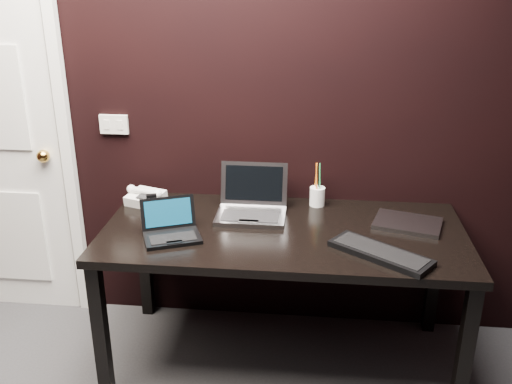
# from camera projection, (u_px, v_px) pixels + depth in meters

# --- Properties ---
(wall_back) EXTENTS (4.00, 0.00, 4.00)m
(wall_back) POSITION_uv_depth(u_px,v_px,m) (231.00, 92.00, 2.87)
(wall_back) COLOR black
(wall_back) RESTS_ON ground
(wall_switch) EXTENTS (0.15, 0.02, 0.10)m
(wall_switch) POSITION_uv_depth(u_px,v_px,m) (114.00, 124.00, 2.99)
(wall_switch) COLOR silver
(wall_switch) RESTS_ON wall_back
(desk) EXTENTS (1.70, 0.80, 0.74)m
(desk) POSITION_uv_depth(u_px,v_px,m) (283.00, 244.00, 2.71)
(desk) COLOR black
(desk) RESTS_ON ground
(netbook) EXTENTS (0.31, 0.30, 0.16)m
(netbook) POSITION_uv_depth(u_px,v_px,m) (171.00, 230.00, 2.59)
(netbook) COLOR black
(netbook) RESTS_ON desk
(silver_laptop) EXTENTS (0.34, 0.30, 0.23)m
(silver_laptop) POSITION_uv_depth(u_px,v_px,m) (252.00, 207.00, 2.82)
(silver_laptop) COLOR gray
(silver_laptop) RESTS_ON desk
(ext_keyboard) EXTENTS (0.45, 0.38, 0.03)m
(ext_keyboard) POSITION_uv_depth(u_px,v_px,m) (380.00, 253.00, 2.43)
(ext_keyboard) COLOR black
(ext_keyboard) RESTS_ON desk
(closed_laptop) EXTENTS (0.36, 0.30, 0.02)m
(closed_laptop) POSITION_uv_depth(u_px,v_px,m) (408.00, 223.00, 2.72)
(closed_laptop) COLOR #999A9E
(closed_laptop) RESTS_ON desk
(desk_phone) EXTENTS (0.22, 0.20, 0.10)m
(desk_phone) POSITION_uv_depth(u_px,v_px,m) (146.00, 197.00, 2.95)
(desk_phone) COLOR silver
(desk_phone) RESTS_ON desk
(mobile_phone) EXTENTS (0.07, 0.07, 0.11)m
(mobile_phone) POSITION_uv_depth(u_px,v_px,m) (152.00, 207.00, 2.82)
(mobile_phone) COLOR black
(mobile_phone) RESTS_ON desk
(pen_cup) EXTENTS (0.09, 0.09, 0.23)m
(pen_cup) POSITION_uv_depth(u_px,v_px,m) (317.00, 196.00, 2.93)
(pen_cup) COLOR white
(pen_cup) RESTS_ON desk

